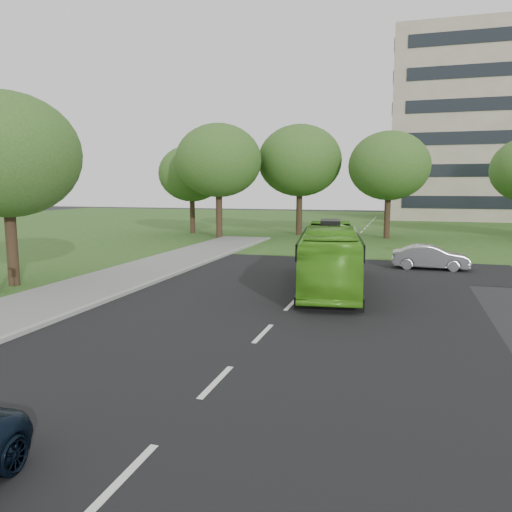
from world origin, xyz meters
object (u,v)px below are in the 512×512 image
Objects in this scene: tree_side_near at (6,155)px; sedan at (430,257)px; tree_park_c at (389,166)px; tree_park_f at (192,174)px; tree_park_a at (219,161)px; tree_park_b at (300,161)px; bus at (330,257)px.

tree_side_near is 2.15× the size of sedan.
tree_park_c is 1.09× the size of tree_park_f.
tree_park_b reaches higher than tree_park_a.
tree_park_b is 1.17× the size of tree_side_near.
sedan is at bearing 29.04° from tree_side_near.
sedan is at bearing -57.71° from tree_park_b.
sedan is (17.08, -12.42, -6.05)m from tree_park_a.
tree_park_a is 1.14× the size of tree_side_near.
tree_park_a is 2.45× the size of sedan.
tree_park_c is 2.28× the size of sedan.
tree_park_f is at bearing 118.30° from bus.
tree_side_near is at bearing -105.40° from tree_park_b.
tree_park_f is (-10.20, -1.48, -1.13)m from tree_park_b.
tree_side_near is at bearing -93.63° from tree_park_a.
tree_park_c reaches higher than tree_side_near.
bus is 8.05m from sedan.
tree_park_a is at bearing 115.18° from bus.
tree_park_f reaches higher than bus.
bus is at bearing -94.26° from tree_park_c.
bus is (13.94, 3.70, -4.50)m from tree_side_near.
tree_park_f is at bearing -179.12° from tree_park_c.
tree_park_f is 0.84× the size of bus.
tree_park_c is 1.06× the size of tree_side_near.
tree_park_a is 1.18× the size of tree_park_f.
tree_park_a reaches higher than sedan.
tree_park_b is at bearing 171.52° from tree_park_c.
sedan is at bearing -36.03° from tree_park_a.
bus is at bearing -75.12° from tree_park_b.
tree_park_f is 26.23m from tree_side_near.
tree_park_b is 1.10× the size of tree_park_c.
tree_park_a is 0.99× the size of bus.
bus is 2.47× the size of sedan.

